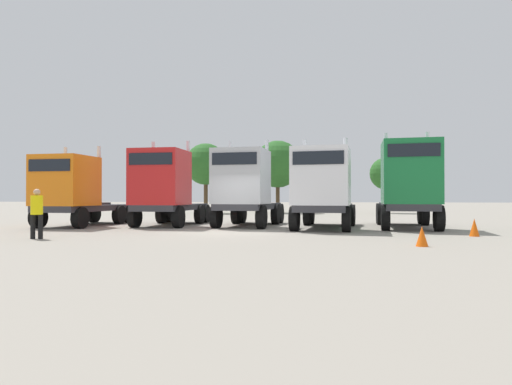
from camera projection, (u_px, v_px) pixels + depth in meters
ground at (227, 233)px, 18.18m from camera, size 200.00×200.00×0.00m
semi_truck_orange at (73, 190)px, 21.66m from camera, size 2.84×6.07×4.04m
semi_truck_red at (165, 187)px, 21.96m from camera, size 2.67×5.83×4.36m
semi_truck_silver at (244, 187)px, 21.53m from camera, size 3.06×6.00×4.33m
semi_truck_white at (323, 188)px, 19.84m from camera, size 3.22×6.56×4.20m
semi_truck_green at (409, 184)px, 20.20m from camera, size 3.05×6.62×4.56m
visitor_in_hivis at (37, 210)px, 15.44m from camera, size 0.45×0.43×1.76m
traffic_cone_near at (474, 227)px, 16.43m from camera, size 0.36×0.36×0.67m
traffic_cone_mid at (422, 236)px, 13.11m from camera, size 0.36×0.36×0.60m
oak_far_left at (206, 164)px, 39.38m from camera, size 3.72×3.72×6.26m
oak_far_centre at (278, 164)px, 40.45m from camera, size 4.34×4.34×6.65m
oak_far_right at (386, 174)px, 39.55m from camera, size 2.91×2.91×5.02m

